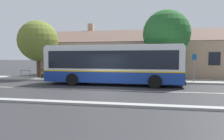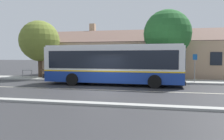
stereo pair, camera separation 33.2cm
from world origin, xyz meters
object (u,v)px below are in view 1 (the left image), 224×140
street_tree_primary (166,35)px  bus_stop_sign (194,65)px  transit_bus (113,64)px  bike_rack (25,72)px  street_tree_secondary (38,42)px  bench_down_street (88,75)px  bench_by_building (49,74)px

street_tree_primary → bus_stop_sign: size_ratio=2.81×
street_tree_primary → transit_bus: bearing=-138.8°
street_tree_primary → bike_rack: street_tree_primary is taller
street_tree_primary → street_tree_secondary: 13.32m
transit_bus → street_tree_secondary: 10.03m
bench_down_street → street_tree_primary: 8.38m
bus_stop_sign → street_tree_primary: bearing=143.5°
bus_stop_sign → street_tree_secondary: bearing=173.1°
bench_by_building → bench_down_street: (4.08, 0.12, 0.01)m
transit_bus → street_tree_primary: street_tree_primary is taller
bench_down_street → transit_bus: bearing=-43.0°
bench_down_street → street_tree_primary: street_tree_primary is taller
bench_down_street → bike_rack: size_ratio=1.62×
bench_by_building → bike_rack: (-2.97, 0.61, 0.11)m
street_tree_secondary → bus_stop_sign: (15.64, -1.89, -2.23)m
bench_by_building → street_tree_secondary: size_ratio=0.28×
bench_down_street → bus_stop_sign: bus_stop_sign is taller
bench_by_building → transit_bus: bearing=-20.8°
bike_rack → bus_stop_sign: bearing=-4.2°
transit_bus → street_tree_primary: (4.35, 3.81, 2.66)m
bench_by_building → street_tree_secondary: (-1.84, 1.28, 3.30)m
bike_rack → street_tree_secondary: bearing=30.5°
street_tree_secondary → bike_rack: size_ratio=5.35×
transit_bus → bench_down_street: 4.31m
bench_down_street → bike_rack: 7.07m
bus_stop_sign → bench_down_street: bearing=175.6°
street_tree_primary → bus_stop_sign: bearing=-36.5°
bench_by_building → bus_stop_sign: size_ratio=0.73×
transit_bus → bike_rack: 10.67m
transit_bus → street_tree_primary: size_ratio=1.67×
bench_by_building → bike_rack: size_ratio=1.52×
street_tree_primary → street_tree_secondary: (-13.31, 0.17, -0.54)m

